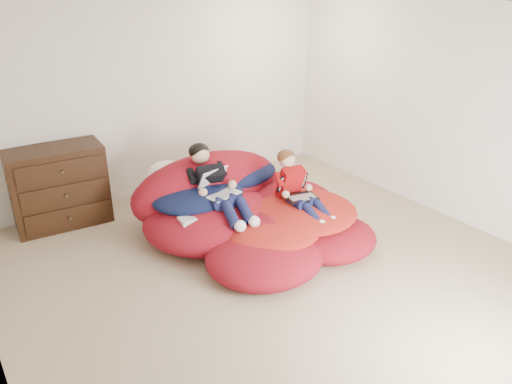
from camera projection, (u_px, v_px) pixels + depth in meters
The scene contains 9 objects.
room_shell at pixel (271, 250), 4.98m from camera, with size 5.10×5.10×2.77m.
dresser at pixel (59, 187), 5.79m from camera, with size 1.09×0.62×0.94m.
beanbag_pile at pixel (245, 212), 5.63m from camera, with size 2.34×2.28×0.89m.
cream_pillow at pixel (165, 173), 5.79m from camera, with size 0.45×0.28×0.28m, color white.
older_boy at pixel (214, 182), 5.45m from camera, with size 0.37×1.14×0.66m.
younger_boy at pixel (297, 185), 5.47m from camera, with size 0.30×0.87×0.65m.
laptop_white at pixel (218, 187), 5.40m from camera, with size 0.41×0.46×0.24m.
laptop_black at pixel (297, 191), 5.49m from camera, with size 0.38×0.40×0.23m.
power_adapter at pixel (187, 220), 5.13m from camera, with size 0.16×0.16×0.06m, color silver.
Camera 1 is at (-2.58, -3.45, 2.78)m, focal length 35.00 mm.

